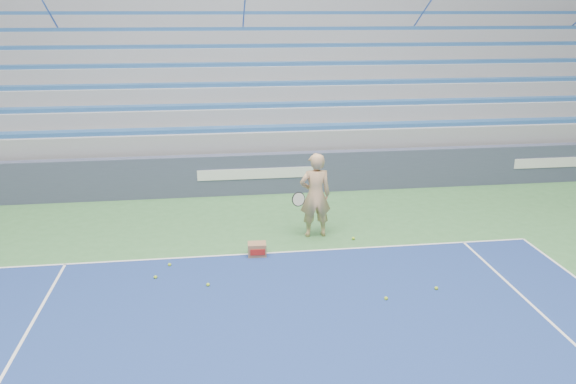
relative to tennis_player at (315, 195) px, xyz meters
The scene contains 10 objects.
sponsor_barrier 3.35m from the tennis_player, 107.54° to the left, with size 30.00×0.32×1.10m.
bleachers 9.06m from the tennis_player, 96.46° to the left, with size 31.00×9.15×7.30m.
tennis_player is the anchor object (origin of this frame).
ball_box 1.81m from the tennis_player, 146.32° to the right, with size 0.38×0.30×0.28m.
tennis_ball_0 1.26m from the tennis_player, 23.81° to the right, with size 0.07×0.07×0.07m, color #A3CF2A.
tennis_ball_1 3.82m from the tennis_player, 153.13° to the right, with size 0.07×0.07×0.07m, color #A3CF2A.
tennis_ball_2 3.28m from the tennis_player, 137.95° to the right, with size 0.07×0.07×0.07m, color #A3CF2A.
tennis_ball_3 3.42m from the tennis_player, 159.32° to the right, with size 0.07×0.07×0.07m, color #A3CF2A.
tennis_ball_4 3.39m from the tennis_player, 58.43° to the right, with size 0.07×0.07×0.07m, color #A3CF2A.
tennis_ball_5 3.24m from the tennis_player, 76.77° to the right, with size 0.07×0.07×0.07m, color #A3CF2A.
Camera 1 is at (-1.10, 1.37, 4.79)m, focal length 35.00 mm.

